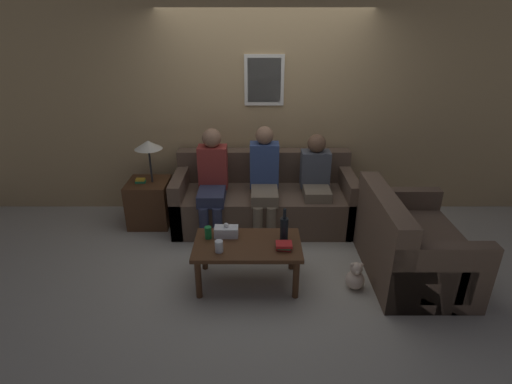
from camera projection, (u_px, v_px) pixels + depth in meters
name	position (u px, v px, depth m)	size (l,w,h in m)	color
ground_plane	(264.00, 243.00, 4.62)	(16.00, 16.00, 0.00)	#ADA899
wall_back	(263.00, 112.00, 5.00)	(9.00, 0.08, 2.60)	tan
couch_main	(263.00, 200.00, 4.98)	(2.17, 0.89, 0.86)	brown
couch_side	(409.00, 246.00, 3.99)	(0.89, 1.29, 0.86)	brown
coffee_table	(247.00, 249.00, 3.81)	(1.02, 0.58, 0.44)	#4C2D19
side_table_with_lamp	(149.00, 199.00, 4.95)	(0.50, 0.50, 1.08)	#4C2D19
wine_bottle	(283.00, 229.00, 3.79)	(0.08, 0.08, 0.34)	black
drinking_glass	(218.00, 246.00, 3.63)	(0.08, 0.08, 0.11)	silver
book_stack	(283.00, 246.00, 3.68)	(0.15, 0.12, 0.06)	red
soda_can	(207.00, 233.00, 3.85)	(0.07, 0.07, 0.12)	#197A38
tissue_box	(226.00, 231.00, 3.89)	(0.23, 0.12, 0.15)	silver
person_left	(211.00, 178.00, 4.67)	(0.34, 0.65, 1.23)	#2D334C
person_middle	(263.00, 177.00, 4.69)	(0.34, 0.66, 1.25)	#756651
person_right	(315.00, 179.00, 4.72)	(0.34, 0.58, 1.16)	#756651
teddy_bear	(355.00, 277.00, 3.83)	(0.18, 0.18, 0.29)	beige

